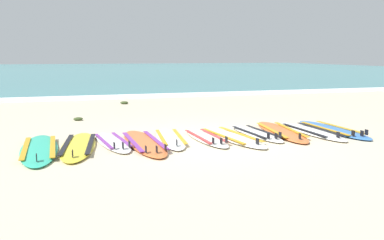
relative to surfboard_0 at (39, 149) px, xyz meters
The scene contains 16 objects.
ground_plane 3.18m from the surfboard_0, ahead, with size 80.00×80.00×0.00m, color beige.
sea 37.84m from the surfboard_0, 85.18° to the left, with size 80.00×60.00×0.10m, color teal.
wave_foam_strip 8.69m from the surfboard_0, 68.53° to the left, with size 80.00×0.77×0.11m, color white.
surfboard_0 is the anchor object (origin of this frame).
surfboard_1 0.66m from the surfboard_0, ahead, with size 0.81×2.41×0.18m.
surfboard_2 1.29m from the surfboard_0, ahead, with size 0.78×1.98×0.18m.
surfboard_3 1.84m from the surfboard_0, ahead, with size 0.76×2.47×0.18m.
surfboard_4 2.41m from the surfboard_0, ahead, with size 0.67×2.06×0.18m.
surfboard_5 3.09m from the surfboard_0, ahead, with size 0.61×1.94×0.18m.
surfboard_6 3.61m from the surfboard_0, ahead, with size 0.94×2.38×0.18m.
surfboard_7 4.24m from the surfboard_0, ahead, with size 0.65×1.96×0.18m.
surfboard_8 4.86m from the surfboard_0, ahead, with size 0.90×2.49×0.18m.
surfboard_9 5.49m from the surfboard_0, ahead, with size 0.63×2.24×0.18m.
surfboard_10 6.04m from the surfboard_0, ahead, with size 0.65×2.37×0.18m.
seaweed_clump_near_shoreline 3.21m from the surfboard_0, 78.37° to the left, with size 0.24×0.19×0.08m, color #384723.
seaweed_clump_mid_sand 6.60m from the surfboard_0, 70.87° to the left, with size 0.27×0.22×0.10m, color #384723.
Camera 1 is at (-2.44, -6.96, 1.65)m, focal length 36.17 mm.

